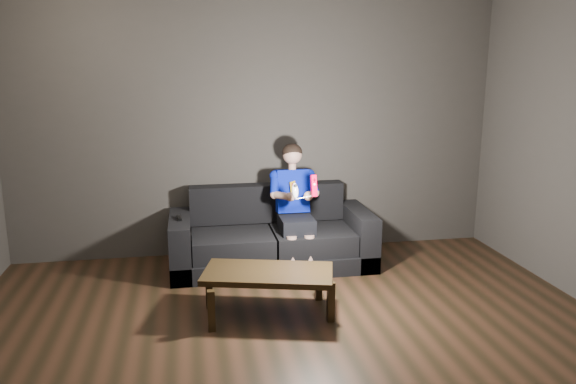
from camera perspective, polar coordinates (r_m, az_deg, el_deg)
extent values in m
plane|color=black|center=(3.83, 1.99, -17.94)|extent=(5.00, 5.00, 0.00)
cube|color=#3D3A36|center=(5.78, -3.15, 6.88)|extent=(5.00, 0.04, 2.70)
cube|color=black|center=(5.59, -1.65, -6.67)|extent=(1.96, 0.85, 0.17)
cube|color=black|center=(5.40, -5.65, -5.33)|extent=(0.76, 0.60, 0.20)
cube|color=black|center=(5.51, 2.52, -4.90)|extent=(0.76, 0.60, 0.20)
cube|color=black|center=(5.76, -2.16, -1.07)|extent=(1.57, 0.20, 0.38)
cube|color=black|center=(5.48, -10.87, -5.30)|extent=(0.20, 0.85, 0.53)
cube|color=black|center=(5.72, 7.14, -4.37)|extent=(0.20, 0.85, 0.53)
cube|color=black|center=(5.41, 0.84, -3.29)|extent=(0.32, 0.40, 0.15)
cube|color=navy|center=(5.54, 0.43, 0.13)|extent=(0.32, 0.22, 0.44)
cube|color=yellow|center=(5.44, 0.61, 0.57)|extent=(0.10, 0.10, 0.10)
cube|color=red|center=(5.43, 0.62, 0.56)|extent=(0.06, 0.06, 0.07)
cylinder|color=tan|center=(5.49, 0.44, 2.59)|extent=(0.07, 0.07, 0.06)
sphere|color=tan|center=(5.47, 0.44, 3.83)|extent=(0.19, 0.19, 0.19)
ellipsoid|color=black|center=(5.47, 0.42, 4.07)|extent=(0.20, 0.20, 0.17)
cylinder|color=navy|center=(5.42, -1.45, 0.70)|extent=(0.08, 0.24, 0.20)
cylinder|color=navy|center=(5.49, 2.56, 0.85)|extent=(0.08, 0.24, 0.20)
cylinder|color=tan|center=(5.28, -0.55, -0.16)|extent=(0.15, 0.25, 0.11)
cylinder|color=tan|center=(5.33, 2.46, -0.04)|extent=(0.15, 0.25, 0.11)
sphere|color=tan|center=(5.20, 0.26, -0.49)|extent=(0.09, 0.09, 0.09)
sphere|color=tan|center=(5.23, 2.07, -0.42)|extent=(0.09, 0.09, 0.09)
cylinder|color=tan|center=(5.27, 0.37, -6.38)|extent=(0.09, 0.09, 0.36)
cylinder|color=tan|center=(5.30, 2.16, -6.27)|extent=(0.09, 0.09, 0.36)
cube|color=red|center=(4.98, 2.64, 0.65)|extent=(0.05, 0.08, 0.20)
cube|color=maroon|center=(4.95, 2.70, 1.22)|extent=(0.03, 0.01, 0.03)
cylinder|color=silver|center=(4.96, 2.69, 0.45)|extent=(0.02, 0.01, 0.02)
ellipsoid|color=silver|center=(4.96, 0.73, 0.13)|extent=(0.07, 0.10, 0.15)
cylinder|color=black|center=(4.92, 0.80, 0.66)|extent=(0.03, 0.01, 0.03)
cube|color=black|center=(5.35, -11.00, -2.60)|extent=(0.05, 0.14, 0.03)
cube|color=black|center=(5.39, -11.00, -2.32)|extent=(0.02, 0.02, 0.00)
cube|color=black|center=(4.47, -2.04, -8.29)|extent=(1.11, 0.74, 0.05)
cube|color=black|center=(4.31, -7.80, -11.87)|extent=(0.06, 0.06, 0.32)
cube|color=black|center=(4.44, 4.37, -11.06)|extent=(0.06, 0.06, 0.32)
cube|color=black|center=(4.69, -8.03, -9.76)|extent=(0.06, 0.06, 0.32)
cube|color=black|center=(4.80, 3.12, -9.09)|extent=(0.06, 0.06, 0.32)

